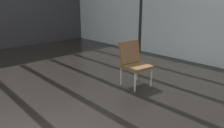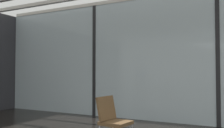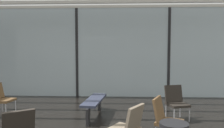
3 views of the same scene
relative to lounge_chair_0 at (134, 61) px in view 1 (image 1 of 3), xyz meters
name	(u,v)px [view 1 (image 1 of 3)]	position (x,y,z in m)	size (l,w,h in m)	color
lounge_chair_0	(134,61)	(0.00, 0.00, 0.00)	(0.59, 0.55, 0.87)	brown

